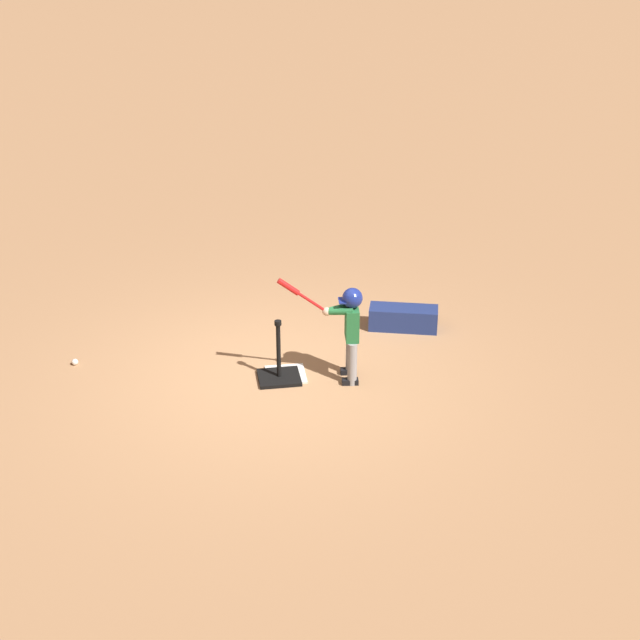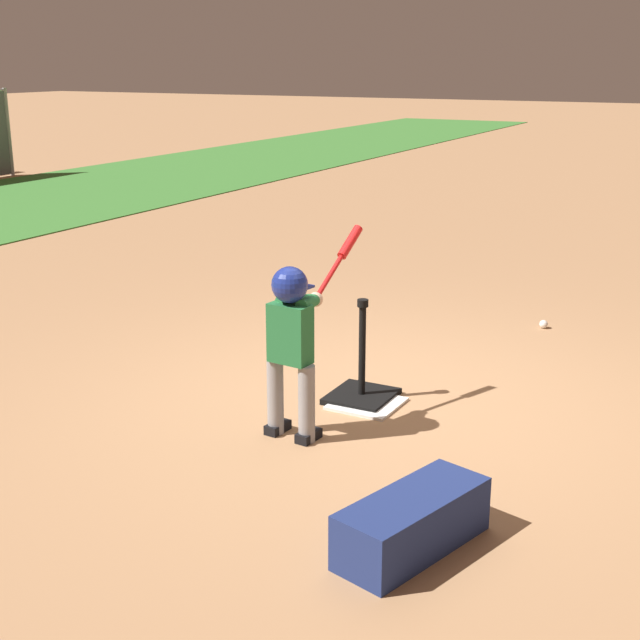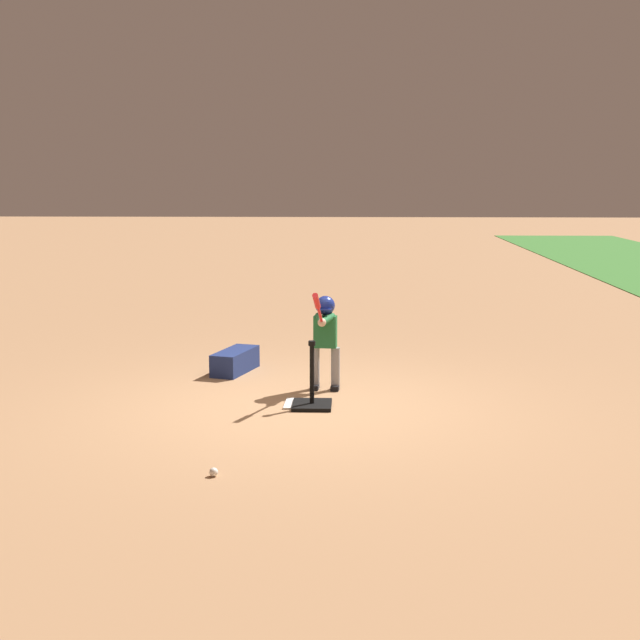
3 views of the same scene
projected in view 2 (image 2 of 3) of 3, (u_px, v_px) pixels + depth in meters
ground_plane at (377, 400)px, 6.16m from camera, size 90.00×90.00×0.00m
home_plate at (367, 403)px, 6.07m from camera, size 0.45×0.45×0.02m
batting_tee at (362, 387)px, 6.16m from camera, size 0.46×0.42×0.72m
batter_child at (294, 330)px, 5.39m from camera, size 0.91×0.35×1.23m
baseball at (544, 324)px, 7.79m from camera, size 0.07×0.07×0.07m
equipment_bag at (413, 523)px, 4.26m from camera, size 0.90×0.54×0.28m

